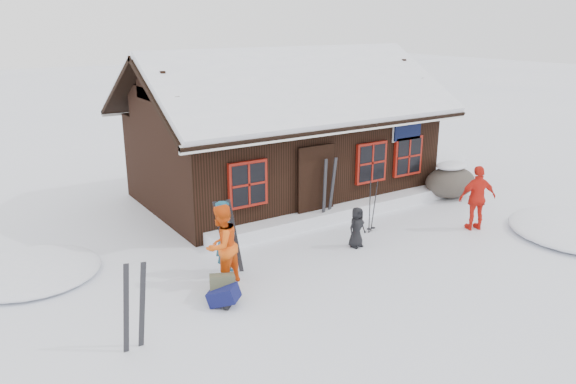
{
  "coord_description": "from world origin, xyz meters",
  "views": [
    {
      "loc": [
        -7.35,
        -8.94,
        5.12
      ],
      "look_at": [
        -0.56,
        1.5,
        1.3
      ],
      "focal_mm": 35.0,
      "sensor_mm": 36.0,
      "label": 1
    }
  ],
  "objects_px": {
    "skier_orange_left": "(222,246)",
    "skier_crouched": "(357,227)",
    "backpack_blue": "(224,299)",
    "backpack_olive": "(222,288)",
    "ski_poles": "(372,207)",
    "ski_pair_left": "(134,308)",
    "skier_orange_right": "(477,198)",
    "skier_teal": "(226,238)",
    "boulder": "(450,181)"
  },
  "relations": [
    {
      "from": "skier_crouched",
      "to": "boulder",
      "type": "height_order",
      "value": "boulder"
    },
    {
      "from": "skier_teal",
      "to": "skier_orange_left",
      "type": "bearing_deg",
      "value": -175.12
    },
    {
      "from": "backpack_olive",
      "to": "ski_poles",
      "type": "bearing_deg",
      "value": 36.95
    },
    {
      "from": "skier_crouched",
      "to": "backpack_blue",
      "type": "height_order",
      "value": "skier_crouched"
    },
    {
      "from": "skier_orange_right",
      "to": "skier_crouched",
      "type": "bearing_deg",
      "value": 9.59
    },
    {
      "from": "ski_pair_left",
      "to": "backpack_olive",
      "type": "relative_size",
      "value": 2.42
    },
    {
      "from": "skier_crouched",
      "to": "ski_poles",
      "type": "distance_m",
      "value": 1.13
    },
    {
      "from": "skier_orange_right",
      "to": "backpack_blue",
      "type": "distance_m",
      "value": 7.24
    },
    {
      "from": "skier_crouched",
      "to": "ski_pair_left",
      "type": "xyz_separation_m",
      "value": [
        -5.74,
        -1.36,
        0.23
      ]
    },
    {
      "from": "skier_orange_right",
      "to": "ski_poles",
      "type": "relative_size",
      "value": 1.22
    },
    {
      "from": "skier_teal",
      "to": "ski_poles",
      "type": "bearing_deg",
      "value": -46.01
    },
    {
      "from": "skier_orange_left",
      "to": "boulder",
      "type": "distance_m",
      "value": 8.54
    },
    {
      "from": "skier_teal",
      "to": "boulder",
      "type": "height_order",
      "value": "skier_teal"
    },
    {
      "from": "boulder",
      "to": "ski_poles",
      "type": "xyz_separation_m",
      "value": [
        -3.91,
        -0.91,
        0.15
      ]
    },
    {
      "from": "backpack_blue",
      "to": "skier_crouched",
      "type": "bearing_deg",
      "value": -30.47
    },
    {
      "from": "boulder",
      "to": "backpack_blue",
      "type": "distance_m",
      "value": 9.1
    },
    {
      "from": "ski_poles",
      "to": "boulder",
      "type": "bearing_deg",
      "value": 13.12
    },
    {
      "from": "skier_crouched",
      "to": "ski_poles",
      "type": "bearing_deg",
      "value": 24.43
    },
    {
      "from": "skier_orange_left",
      "to": "skier_crouched",
      "type": "bearing_deg",
      "value": 156.44
    },
    {
      "from": "skier_crouched",
      "to": "backpack_blue",
      "type": "distance_m",
      "value": 4.03
    },
    {
      "from": "skier_teal",
      "to": "skier_orange_left",
      "type": "height_order",
      "value": "skier_orange_left"
    },
    {
      "from": "skier_orange_right",
      "to": "ski_pair_left",
      "type": "distance_m",
      "value": 9.05
    },
    {
      "from": "ski_pair_left",
      "to": "boulder",
      "type": "bearing_deg",
      "value": 20.48
    },
    {
      "from": "skier_orange_right",
      "to": "ski_poles",
      "type": "height_order",
      "value": "skier_orange_right"
    },
    {
      "from": "ski_pair_left",
      "to": "skier_orange_left",
      "type": "bearing_deg",
      "value": 36.1
    },
    {
      "from": "skier_crouched",
      "to": "boulder",
      "type": "bearing_deg",
      "value": 10.61
    },
    {
      "from": "backpack_olive",
      "to": "skier_crouched",
      "type": "bearing_deg",
      "value": 31.8
    },
    {
      "from": "skier_crouched",
      "to": "ski_poles",
      "type": "relative_size",
      "value": 0.72
    },
    {
      "from": "skier_orange_left",
      "to": "backpack_olive",
      "type": "xyz_separation_m",
      "value": [
        -0.24,
        -0.46,
        -0.67
      ]
    },
    {
      "from": "skier_orange_right",
      "to": "ski_poles",
      "type": "bearing_deg",
      "value": -7.07
    },
    {
      "from": "ski_pair_left",
      "to": "backpack_blue",
      "type": "height_order",
      "value": "ski_pair_left"
    },
    {
      "from": "boulder",
      "to": "backpack_blue",
      "type": "relative_size",
      "value": 3.18
    },
    {
      "from": "skier_crouched",
      "to": "boulder",
      "type": "relative_size",
      "value": 0.58
    },
    {
      "from": "skier_teal",
      "to": "ski_pair_left",
      "type": "relative_size",
      "value": 1.04
    },
    {
      "from": "skier_crouched",
      "to": "ski_pair_left",
      "type": "height_order",
      "value": "ski_pair_left"
    },
    {
      "from": "skier_teal",
      "to": "ski_poles",
      "type": "height_order",
      "value": "skier_teal"
    },
    {
      "from": "skier_crouched",
      "to": "backpack_olive",
      "type": "relative_size",
      "value": 1.53
    },
    {
      "from": "skier_orange_right",
      "to": "backpack_olive",
      "type": "relative_size",
      "value": 2.61
    },
    {
      "from": "skier_orange_left",
      "to": "skier_orange_right",
      "type": "height_order",
      "value": "skier_orange_left"
    },
    {
      "from": "skier_orange_left",
      "to": "backpack_blue",
      "type": "bearing_deg",
      "value": 40.17
    },
    {
      "from": "ski_poles",
      "to": "ski_pair_left",
      "type": "bearing_deg",
      "value": -163.92
    },
    {
      "from": "backpack_olive",
      "to": "boulder",
      "type": "bearing_deg",
      "value": 37.05
    },
    {
      "from": "boulder",
      "to": "backpack_olive",
      "type": "bearing_deg",
      "value": -166.99
    },
    {
      "from": "boulder",
      "to": "backpack_olive",
      "type": "distance_m",
      "value": 8.87
    },
    {
      "from": "ski_pair_left",
      "to": "backpack_olive",
      "type": "distance_m",
      "value": 2.22
    },
    {
      "from": "backpack_blue",
      "to": "ski_poles",
      "type": "bearing_deg",
      "value": -26.54
    },
    {
      "from": "skier_crouched",
      "to": "backpack_olive",
      "type": "xyz_separation_m",
      "value": [
        -3.77,
        -0.51,
        -0.31
      ]
    },
    {
      "from": "skier_crouched",
      "to": "ski_pair_left",
      "type": "distance_m",
      "value": 5.9
    },
    {
      "from": "skier_orange_left",
      "to": "backpack_olive",
      "type": "distance_m",
      "value": 0.85
    },
    {
      "from": "backpack_olive",
      "to": "skier_orange_left",
      "type": "bearing_deg",
      "value": 86.82
    }
  ]
}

